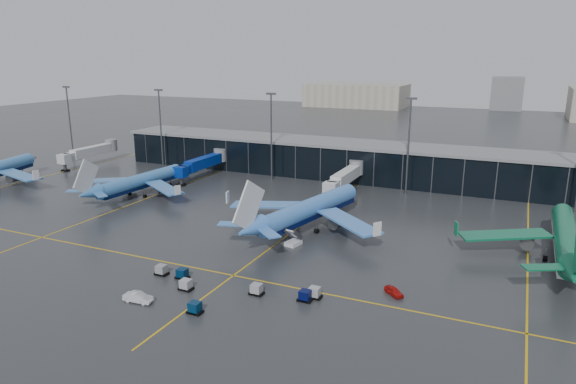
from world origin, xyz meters
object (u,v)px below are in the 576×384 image
at_px(airliner_klm_near, 311,197).
at_px(service_van_red, 394,291).
at_px(airliner_aer_lingus, 568,224).
at_px(service_van_white, 138,297).
at_px(mobile_airstair, 293,241).
at_px(airliner_arkefly, 141,173).
at_px(baggage_carts, 227,288).

bearing_deg(airliner_klm_near, service_van_red, -33.88).
xyz_separation_m(airliner_aer_lingus, service_van_white, (-58.90, -45.20, -5.93)).
bearing_deg(mobile_airstair, airliner_arkefly, 172.67).
xyz_separation_m(mobile_airstair, service_van_white, (-11.39, -31.56, -0.01)).
relative_size(mobile_airstair, service_van_red, 0.97).
distance_m(airliner_arkefly, service_van_white, 63.69).
bearing_deg(baggage_carts, service_van_red, 22.32).
distance_m(baggage_carts, mobile_airstair, 23.17).
bearing_deg(airliner_aer_lingus, airliner_klm_near, -176.27).
bearing_deg(airliner_arkefly, mobile_airstair, -15.48).
height_order(baggage_carts, service_van_red, baggage_carts).
relative_size(airliner_klm_near, baggage_carts, 1.53).
xyz_separation_m(mobile_airstair, service_van_red, (22.90, -13.33, -0.14)).
bearing_deg(service_van_red, mobile_airstair, 99.96).
bearing_deg(airliner_aer_lingus, baggage_carts, -142.25).
bearing_deg(airliner_arkefly, service_van_red, -19.25).
bearing_deg(airliner_arkefly, airliner_aer_lingus, 0.97).
relative_size(mobile_airstair, service_van_white, 0.77).
height_order(airliner_arkefly, service_van_red, airliner_arkefly).
height_order(baggage_carts, service_van_white, baggage_carts).
height_order(airliner_arkefly, service_van_white, airliner_arkefly).
height_order(mobile_airstair, service_van_white, mobile_airstair).
distance_m(airliner_klm_near, service_van_red, 34.59).
distance_m(airliner_aer_lingus, mobile_airstair, 49.79).
height_order(airliner_klm_near, airliner_aer_lingus, airliner_klm_near).
relative_size(airliner_arkefly, mobile_airstair, 10.93).
relative_size(airliner_klm_near, service_van_red, 12.02).
height_order(airliner_arkefly, airliner_aer_lingus, airliner_aer_lingus).
relative_size(service_van_red, service_van_white, 0.80).
bearing_deg(service_van_white, airliner_klm_near, -19.75).
relative_size(airliner_arkefly, service_van_white, 8.45).
bearing_deg(baggage_carts, airliner_arkefly, 141.32).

